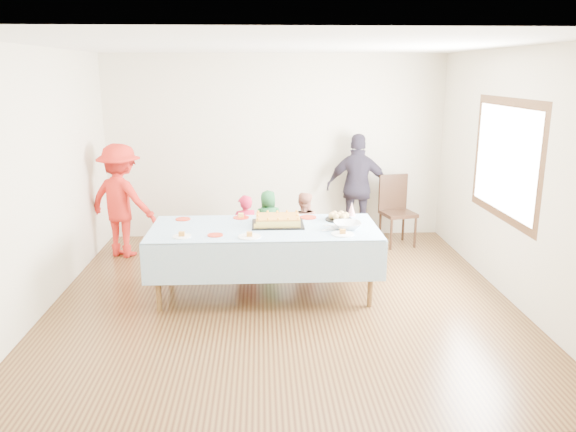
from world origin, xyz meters
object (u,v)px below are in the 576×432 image
at_px(party_table, 264,232).
at_px(dining_chair, 396,206).
at_px(birthday_cake, 278,221).
at_px(adult_left, 121,201).

height_order(party_table, dining_chair, dining_chair).
bearing_deg(party_table, dining_chair, 43.69).
distance_m(party_table, birthday_cake, 0.20).
bearing_deg(birthday_cake, party_table, -149.76).
xyz_separation_m(birthday_cake, dining_chair, (1.76, 1.74, -0.27)).
distance_m(birthday_cake, dining_chair, 2.49).
distance_m(party_table, dining_chair, 2.65).
relative_size(party_table, adult_left, 1.64).
relative_size(birthday_cake, dining_chair, 0.57).
xyz_separation_m(party_table, dining_chair, (1.91, 1.83, -0.17)).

